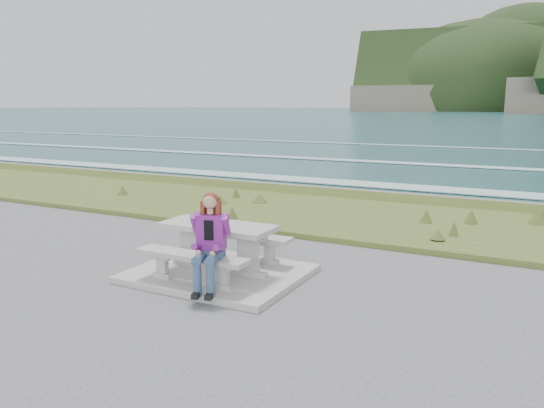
% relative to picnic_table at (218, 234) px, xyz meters
% --- Properties ---
extents(concrete_slab, '(2.60, 2.10, 0.10)m').
position_rel_picnic_table_xyz_m(concrete_slab, '(-0.00, 0.00, -0.63)').
color(concrete_slab, '#A7A6A2').
rests_on(concrete_slab, ground).
extents(picnic_table, '(1.80, 0.75, 0.75)m').
position_rel_picnic_table_xyz_m(picnic_table, '(0.00, 0.00, 0.00)').
color(picnic_table, '#A7A6A2').
rests_on(picnic_table, concrete_slab).
extents(bench_landward, '(1.80, 0.35, 0.45)m').
position_rel_picnic_table_xyz_m(bench_landward, '(0.00, -0.70, -0.23)').
color(bench_landward, '#A7A6A2').
rests_on(bench_landward, concrete_slab).
extents(bench_seaward, '(1.80, 0.35, 0.45)m').
position_rel_picnic_table_xyz_m(bench_seaward, '(0.00, 0.70, -0.23)').
color(bench_seaward, '#A7A6A2').
rests_on(bench_seaward, concrete_slab).
extents(grass_verge, '(160.00, 4.50, 0.22)m').
position_rel_picnic_table_xyz_m(grass_verge, '(-0.00, 5.00, -0.68)').
color(grass_verge, '#3C541F').
rests_on(grass_verge, ground).
extents(shore_drop, '(160.00, 0.80, 2.20)m').
position_rel_picnic_table_xyz_m(shore_drop, '(-0.00, 7.90, -0.68)').
color(shore_drop, '#706454').
rests_on(shore_drop, ground).
extents(ocean, '(1600.00, 1600.00, 0.09)m').
position_rel_picnic_table_xyz_m(ocean, '(-0.00, 25.09, -2.42)').
color(ocean, '#1C4A4F').
rests_on(ocean, ground).
extents(seated_woman, '(0.55, 0.75, 1.37)m').
position_rel_picnic_table_xyz_m(seated_woman, '(0.39, -0.82, -0.08)').
color(seated_woman, navy).
rests_on(seated_woman, concrete_slab).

